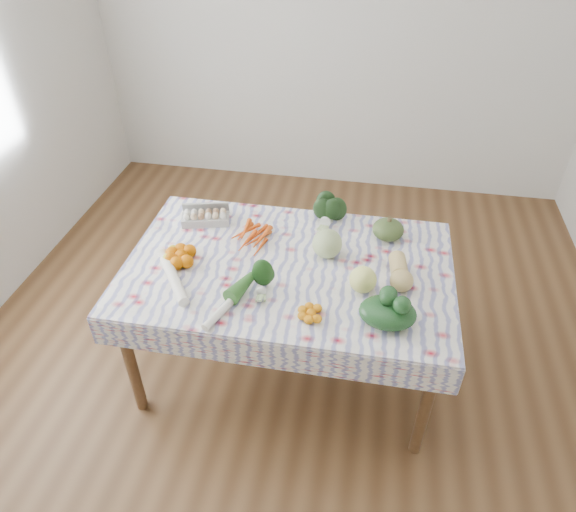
{
  "coord_description": "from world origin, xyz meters",
  "views": [
    {
      "loc": [
        0.36,
        -2.0,
        2.41
      ],
      "look_at": [
        0.0,
        0.0,
        0.82
      ],
      "focal_mm": 32.0,
      "sensor_mm": 36.0,
      "label": 1
    }
  ],
  "objects_px": {
    "grapefruit": "(363,280)",
    "dining_table": "(288,277)",
    "butternut_squash": "(400,271)",
    "cabbage": "(327,244)",
    "kabocha_squash": "(388,229)",
    "egg_carton": "(205,218)"
  },
  "relations": [
    {
      "from": "dining_table",
      "to": "grapefruit",
      "type": "bearing_deg",
      "value": -17.92
    },
    {
      "from": "butternut_squash",
      "to": "grapefruit",
      "type": "height_order",
      "value": "grapefruit"
    },
    {
      "from": "dining_table",
      "to": "kabocha_squash",
      "type": "height_order",
      "value": "kabocha_squash"
    },
    {
      "from": "dining_table",
      "to": "butternut_squash",
      "type": "distance_m",
      "value": 0.57
    },
    {
      "from": "dining_table",
      "to": "grapefruit",
      "type": "distance_m",
      "value": 0.43
    },
    {
      "from": "butternut_squash",
      "to": "cabbage",
      "type": "bearing_deg",
      "value": 153.59
    },
    {
      "from": "kabocha_squash",
      "to": "egg_carton",
      "type": "bearing_deg",
      "value": -177.6
    },
    {
      "from": "dining_table",
      "to": "egg_carton",
      "type": "relative_size",
      "value": 6.08
    },
    {
      "from": "grapefruit",
      "to": "dining_table",
      "type": "bearing_deg",
      "value": 162.08
    },
    {
      "from": "kabocha_squash",
      "to": "butternut_squash",
      "type": "xyz_separation_m",
      "value": [
        0.07,
        -0.35,
        0.0
      ]
    },
    {
      "from": "kabocha_squash",
      "to": "cabbage",
      "type": "distance_m",
      "value": 0.38
    },
    {
      "from": "egg_carton",
      "to": "grapefruit",
      "type": "xyz_separation_m",
      "value": [
        0.91,
        -0.41,
        0.03
      ]
    },
    {
      "from": "butternut_squash",
      "to": "egg_carton",
      "type": "bearing_deg",
      "value": 157.12
    },
    {
      "from": "dining_table",
      "to": "butternut_squash",
      "type": "relative_size",
      "value": 6.54
    },
    {
      "from": "grapefruit",
      "to": "butternut_squash",
      "type": "bearing_deg",
      "value": 31.7
    },
    {
      "from": "cabbage",
      "to": "grapefruit",
      "type": "xyz_separation_m",
      "value": [
        0.2,
        -0.24,
        -0.01
      ]
    },
    {
      "from": "cabbage",
      "to": "butternut_squash",
      "type": "xyz_separation_m",
      "value": [
        0.37,
        -0.13,
        -0.02
      ]
    },
    {
      "from": "kabocha_squash",
      "to": "dining_table",
      "type": "bearing_deg",
      "value": -146.11
    },
    {
      "from": "cabbage",
      "to": "butternut_squash",
      "type": "relative_size",
      "value": 0.63
    },
    {
      "from": "egg_carton",
      "to": "cabbage",
      "type": "xyz_separation_m",
      "value": [
        0.71,
        -0.17,
        0.04
      ]
    },
    {
      "from": "dining_table",
      "to": "butternut_squash",
      "type": "bearing_deg",
      "value": -1.69
    },
    {
      "from": "butternut_squash",
      "to": "grapefruit",
      "type": "distance_m",
      "value": 0.2
    }
  ]
}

